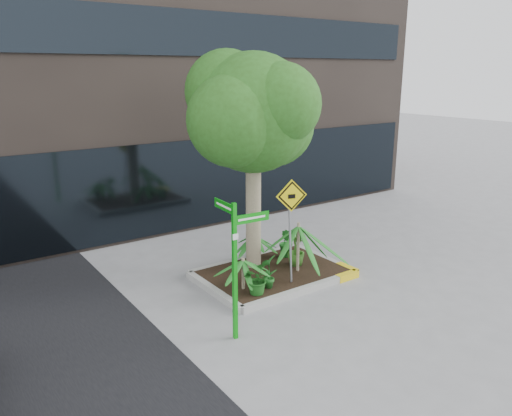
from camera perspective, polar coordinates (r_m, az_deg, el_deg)
ground at (r=11.34m, az=2.05°, el=-8.58°), size 80.00×80.00×0.00m
planter at (r=11.62m, az=2.14°, el=-7.40°), size 3.35×2.36×0.15m
tree at (r=11.08m, az=-0.38°, el=10.79°), size 3.39×3.01×5.08m
palm_front at (r=11.29m, az=4.88°, el=-2.04°), size 1.30×1.30×1.45m
palm_left at (r=10.47m, az=-1.48°, el=-6.00°), size 0.77×0.77×0.85m
palm_back at (r=12.06m, az=-0.25°, el=-3.12°), size 0.75×0.75×0.84m
shrub_a at (r=10.36m, az=0.02°, el=-8.07°), size 0.82×0.82×0.66m
shrub_b at (r=11.85m, az=4.59°, el=-4.80°), size 0.58×0.58×0.75m
shrub_c at (r=10.62m, az=1.50°, el=-7.21°), size 0.56×0.56×0.75m
shrub_d at (r=12.33m, az=3.59°, el=-3.94°), size 0.52×0.52×0.75m
street_sign_post at (r=8.61m, az=-2.34°, el=-5.45°), size 0.74×0.74×2.50m
cattle_sign at (r=10.61m, az=4.01°, el=-0.61°), size 0.68×0.29×2.27m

